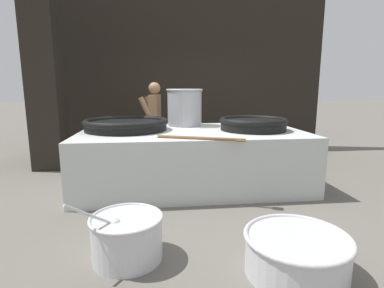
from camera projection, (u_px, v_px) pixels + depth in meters
The scene contains 11 objects.
ground_plane at pixel (192, 183), 4.78m from camera, with size 60.00×60.00×0.00m, color #666059.
back_wall at pixel (179, 70), 7.05m from camera, with size 6.91×0.24×3.82m, color black.
support_pillar at pixel (43, 65), 5.38m from camera, with size 0.54×0.54×3.82m, color black.
hearth_platform at pixel (192, 157), 4.70m from camera, with size 3.38×1.88×0.85m.
giant_wok_near at pixel (126, 124), 4.63m from camera, with size 1.30×1.30×0.18m.
giant_wok_far at pixel (253, 123), 4.64m from camera, with size 1.04×1.04×0.19m.
stock_pot at pixel (185, 107), 5.16m from camera, with size 0.63×0.63×0.63m.
stirring_paddle at pixel (205, 138), 3.78m from camera, with size 1.09×0.49×0.04m.
cook at pixel (155, 121), 5.75m from camera, with size 0.43×0.63×1.61m.
prep_bowl_vegetables at pixel (127, 235), 2.63m from camera, with size 0.75×0.65×0.65m.
prep_bowl_meat at pixel (296, 252), 2.42m from camera, with size 0.86×0.86×0.34m.
Camera 1 is at (-0.53, -4.55, 1.50)m, focal length 28.00 mm.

